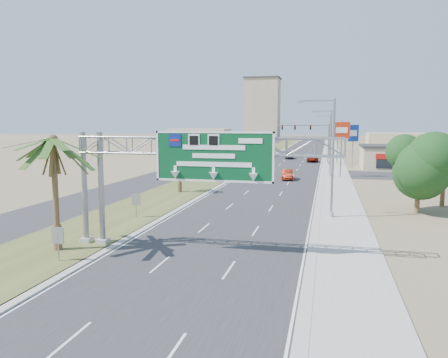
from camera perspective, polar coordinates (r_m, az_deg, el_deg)
ground at (r=18.70m, az=-10.65°, el=-17.96°), size 600.00×600.00×0.00m
road at (r=125.86m, az=10.14°, el=3.46°), size 12.00×300.00×0.02m
sidewalk_right at (r=125.67m, az=14.01°, el=3.37°), size 4.00×300.00×0.10m
median_grass at (r=126.81m, az=5.61°, el=3.59°), size 7.00×300.00×0.12m
opposing_road at (r=127.94m, az=2.50°, el=3.62°), size 8.00×300.00×0.02m
sign_gantry at (r=26.67m, az=-4.37°, el=3.18°), size 16.75×1.24×7.50m
palm_near at (r=28.51m, az=-21.45°, el=4.72°), size 5.70×5.70×8.35m
palm_row_b at (r=50.31m, az=-5.88°, el=3.71°), size 3.99×3.99×5.95m
palm_row_c at (r=65.57m, az=-1.27°, el=5.21°), size 3.99×3.99×6.75m
palm_row_d at (r=83.15m, az=1.87°, el=4.76°), size 3.99×3.99×5.45m
palm_row_e at (r=101.81m, az=4.01°, el=5.57°), size 3.99×3.99×6.15m
palm_row_f at (r=126.54m, az=5.86°, el=5.68°), size 3.99×3.99×5.75m
streetlight_near at (r=37.55m, az=13.71°, el=2.06°), size 3.27×0.44×10.00m
streetlight_mid at (r=67.49m, az=13.59°, el=4.24°), size 3.27×0.44×10.00m
streetlight_far at (r=103.47m, az=13.54°, el=5.19°), size 3.27×0.44×10.00m
signal_mast at (r=87.46m, az=12.17°, el=5.01°), size 10.28×0.71×8.00m
store_building at (r=82.99m, az=23.72°, el=2.48°), size 18.00×10.00×4.00m
oak_near at (r=42.31m, az=24.17°, el=1.97°), size 4.50×4.50×6.80m
oak_far at (r=46.90m, az=26.82°, el=1.40°), size 3.50×3.50×5.60m
median_signback_a at (r=26.84m, az=-20.88°, el=-7.22°), size 0.75×0.08×2.08m
median_signback_b at (r=37.41m, az=-11.43°, el=-2.91°), size 0.75×0.08×2.08m
tower_distant at (r=268.44m, az=5.04°, el=9.19°), size 20.00×16.00×35.00m
building_distant_left at (r=183.04m, az=-3.19°, el=5.62°), size 24.00×14.00×6.00m
building_distant_right at (r=157.20m, az=21.82°, el=4.69°), size 20.00×12.00×5.00m
car_left_lane at (r=61.78m, az=3.23°, el=0.49°), size 2.25×4.45×1.45m
car_mid_lane at (r=63.23m, az=8.24°, el=0.58°), size 2.10×4.59×1.46m
car_right_lane at (r=93.64m, az=11.49°, el=2.59°), size 2.32×4.79×1.31m
car_far at (r=101.43m, az=8.55°, el=3.01°), size 2.18×4.82×1.37m
pole_sign_red_near at (r=67.02m, az=15.10°, el=5.80°), size 2.42×0.70×8.43m
pole_sign_blue at (r=82.92m, az=16.52°, el=5.54°), size 1.96×1.05×8.00m
pole_sign_red_far at (r=93.39m, az=14.62°, el=5.47°), size 2.12×1.20×7.07m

